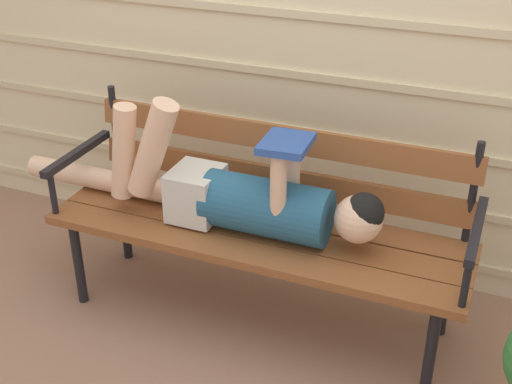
% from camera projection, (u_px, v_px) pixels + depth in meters
% --- Properties ---
extents(ground_plane, '(12.00, 12.00, 0.00)m').
position_uv_depth(ground_plane, '(242.00, 338.00, 2.91)').
color(ground_plane, '#936B56').
extents(house_siding, '(5.20, 0.08, 2.43)m').
position_uv_depth(house_siding, '(307.00, 13.00, 2.94)').
color(house_siding, beige).
rests_on(house_siding, ground).
extents(park_bench, '(1.77, 0.52, 0.89)m').
position_uv_depth(park_bench, '(262.00, 213.00, 2.86)').
color(park_bench, brown).
rests_on(park_bench, ground).
extents(reclining_person, '(1.69, 0.26, 0.55)m').
position_uv_depth(reclining_person, '(235.00, 194.00, 2.78)').
color(reclining_person, '#23567A').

